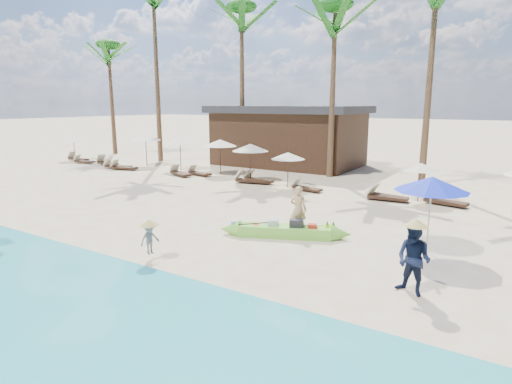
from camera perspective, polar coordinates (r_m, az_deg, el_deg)
The scene contains 33 objects.
ground at distance 13.22m, azimuth -0.67°, elevation -8.13°, with size 240.00×240.00×0.00m, color beige.
wet_sand_strip at distance 9.76m, azimuth -17.46°, elevation -16.24°, with size 240.00×4.50×0.01m, color tan.
green_canoe at distance 14.71m, azimuth 3.82°, elevation -5.18°, with size 4.76×2.29×0.64m.
tourist at distance 15.07m, azimuth 5.66°, elevation -2.35°, with size 0.61×0.40×1.68m, color tan.
vendor_green at distance 10.88m, azimuth 20.27°, elevation -8.43°, with size 0.85×0.66×1.75m, color #131A34.
vendor_yellow at distance 12.86m, azimuth -13.98°, elevation -6.06°, with size 0.59×0.34×0.92m, color gray.
blue_umbrella at distance 13.84m, azimuth 22.40°, elevation 1.00°, with size 2.18×2.18×2.35m.
resort_parasol_0 at distance 37.25m, azimuth -23.17°, elevation 6.47°, with size 1.79×1.79×1.85m.
lounger_0_left at distance 36.73m, azimuth -22.73°, elevation 4.16°, with size 1.89×0.70×0.63m.
lounger_0_right at distance 35.07m, azimuth -22.02°, elevation 3.86°, with size 1.77×0.84×0.58m.
resort_parasol_1 at distance 32.36m, azimuth -14.52°, elevation 7.09°, with size 2.22×2.22×2.29m.
lounger_1_left at distance 33.42m, azimuth -19.32°, elevation 3.76°, with size 2.04×0.81×0.67m.
lounger_1_right at distance 31.43m, azimuth -18.10°, elevation 3.37°, with size 2.07×1.08×0.67m.
resort_parasol_2 at distance 29.68m, azimuth -10.11°, elevation 6.77°, with size 2.16×2.16×2.22m.
lounger_2_left at distance 30.74m, azimuth -17.33°, elevation 3.22°, with size 1.95×1.05×0.63m.
resort_parasol_3 at distance 27.44m, azimuth -4.81°, elevation 6.54°, with size 2.17×2.17×2.23m.
lounger_3_left at distance 27.35m, azimuth -10.16°, elevation 2.56°, with size 1.90×1.13×0.62m.
lounger_3_right at distance 27.31m, azimuth -7.65°, elevation 2.60°, with size 1.78×0.79×0.58m.
resort_parasol_4 at distance 24.72m, azimuth -0.76°, elevation 5.94°, with size 2.14×2.14×2.20m.
lounger_4_left at distance 24.40m, azimuth -0.79°, elevation 1.69°, with size 2.09×1.05×0.68m.
lounger_4_right at distance 24.60m, azimuth 0.21°, elevation 1.73°, with size 1.91×0.83×0.63m.
resort_parasol_5 at distance 23.09m, azimuth 4.30°, elevation 4.83°, with size 1.85×1.85×1.91m.
lounger_5_left at distance 22.44m, azimuth 6.59°, elevation 0.63°, with size 1.74×0.77×0.57m.
resort_parasol_6 at distance 21.04m, azimuth 21.08°, elevation 3.17°, with size 1.77×1.77×1.82m.
lounger_6_left at distance 21.31m, azimuth 16.85°, elevation -0.36°, with size 1.89×0.96×0.62m.
lounger_6_right at distance 20.96m, azimuth 16.80°, elevation -0.52°, with size 1.96×0.73×0.65m.
lounger_7_left at distance 20.96m, azimuth 23.64°, elevation -1.02°, with size 2.00×0.95×0.65m.
palm_0 at distance 40.85m, azimuth -19.00°, elevation 16.24°, with size 2.08×2.08×9.90m.
palm_1 at distance 35.10m, azimuth -13.43°, elevation 21.85°, with size 2.08×2.08×13.60m.
palm_2 at distance 31.12m, azimuth -1.92°, elevation 20.42°, with size 2.08×2.08×11.33m.
palm_3 at distance 27.01m, azimuth 10.45°, elevation 20.28°, with size 2.08×2.08×10.52m.
palm_4 at distance 25.37m, azimuth 22.84°, elevation 22.17°, with size 2.08×2.08×11.70m.
pavilion_west at distance 31.67m, azimuth 4.35°, elevation 7.56°, with size 10.80×6.60×4.30m.
Camera 1 is at (6.74, -10.44, 4.50)m, focal length 30.00 mm.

